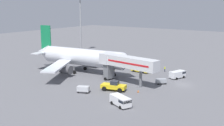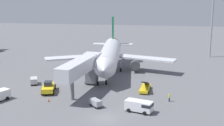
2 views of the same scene
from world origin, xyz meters
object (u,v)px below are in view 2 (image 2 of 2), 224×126
(jet_bridge, at_px, (82,67))
(safety_cone_alpha, at_px, (49,100))
(service_van_near_right, at_px, (140,106))
(belt_loader_truck, at_px, (145,88))
(ground_crew_worker_foreground, at_px, (169,97))
(baggage_cart_mid_center, at_px, (34,81))
(pushback_tug, at_px, (49,87))
(baggage_cart_far_right, at_px, (96,103))
(airplane_at_gate, at_px, (110,55))
(apron_light_mast, at_px, (213,6))

(jet_bridge, bearing_deg, safety_cone_alpha, -125.32)
(service_van_near_right, distance_m, safety_cone_alpha, 17.71)
(belt_loader_truck, xyz_separation_m, ground_crew_worker_foreground, (4.95, -5.71, 0.14))
(baggage_cart_mid_center, bearing_deg, safety_cone_alpha, -54.41)
(jet_bridge, distance_m, ground_crew_worker_foreground, 18.60)
(pushback_tug, bearing_deg, jet_bridge, 11.78)
(pushback_tug, xyz_separation_m, baggage_cart_far_right, (11.51, -6.67, -0.33))
(baggage_cart_mid_center, distance_m, ground_crew_worker_foreground, 30.70)
(pushback_tug, height_order, baggage_cart_mid_center, pushback_tug)
(safety_cone_alpha, bearing_deg, baggage_cart_far_right, -7.40)
(pushback_tug, bearing_deg, belt_loader_truck, 11.69)
(belt_loader_truck, relative_size, service_van_near_right, 1.12)
(service_van_near_right, xyz_separation_m, baggage_cart_far_right, (-8.05, 1.15, -0.38))
(airplane_at_gate, relative_size, pushback_tug, 5.50)
(ground_crew_worker_foreground, bearing_deg, baggage_cart_mid_center, 167.87)
(jet_bridge, xyz_separation_m, pushback_tug, (-6.90, -1.44, -4.23))
(service_van_near_right, relative_size, ground_crew_worker_foreground, 3.07)
(ground_crew_worker_foreground, height_order, safety_cone_alpha, ground_crew_worker_foreground)
(safety_cone_alpha, bearing_deg, belt_loader_truck, 28.27)
(airplane_at_gate, bearing_deg, pushback_tug, -117.49)
(apron_light_mast, bearing_deg, baggage_cart_mid_center, -138.50)
(belt_loader_truck, height_order, apron_light_mast, apron_light_mast)
(jet_bridge, relative_size, belt_loader_truck, 3.04)
(baggage_cart_mid_center, relative_size, safety_cone_alpha, 4.89)
(pushback_tug, height_order, belt_loader_truck, belt_loader_truck)
(safety_cone_alpha, height_order, apron_light_mast, apron_light_mast)
(pushback_tug, bearing_deg, baggage_cart_mid_center, 137.81)
(airplane_at_gate, bearing_deg, baggage_cart_far_right, -85.82)
(jet_bridge, height_order, baggage_cart_far_right, jet_bridge)
(jet_bridge, relative_size, pushback_tug, 2.79)
(belt_loader_truck, distance_m, safety_cone_alpha, 20.12)
(airplane_at_gate, height_order, baggage_cart_mid_center, airplane_at_gate)
(airplane_at_gate, height_order, jet_bridge, airplane_at_gate)
(jet_bridge, distance_m, belt_loader_truck, 13.89)
(service_van_near_right, bearing_deg, baggage_cart_mid_center, 153.05)
(baggage_cart_far_right, xyz_separation_m, safety_cone_alpha, (-9.48, 1.23, -0.45))
(jet_bridge, relative_size, service_van_near_right, 3.41)
(jet_bridge, xyz_separation_m, baggage_cart_mid_center, (-12.22, 3.38, -4.49))
(belt_loader_truck, xyz_separation_m, baggage_cart_far_right, (-8.24, -10.76, 0.03))
(baggage_cart_far_right, xyz_separation_m, ground_crew_worker_foreground, (13.19, 5.05, 0.11))
(service_van_near_right, bearing_deg, pushback_tug, 158.19)
(belt_loader_truck, bearing_deg, service_van_near_right, -90.89)
(airplane_at_gate, relative_size, baggage_cart_far_right, 12.76)
(pushback_tug, height_order, service_van_near_right, pushback_tug)
(jet_bridge, relative_size, safety_cone_alpha, 27.22)
(baggage_cart_mid_center, xyz_separation_m, apron_light_mast, (43.31, 38.32, 15.46))
(service_van_near_right, relative_size, apron_light_mast, 0.22)
(ground_crew_worker_foreground, bearing_deg, baggage_cart_far_right, -159.06)
(jet_bridge, distance_m, apron_light_mast, 53.16)
(jet_bridge, height_order, service_van_near_right, jet_bridge)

